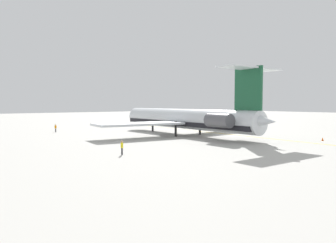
{
  "coord_description": "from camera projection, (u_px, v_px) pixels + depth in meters",
  "views": [
    {
      "loc": [
        -42.08,
        49.99,
        6.18
      ],
      "look_at": [
        5.31,
        12.92,
        2.78
      ],
      "focal_mm": 34.56,
      "sensor_mm": 36.0,
      "label": 1
    }
  ],
  "objects": [
    {
      "name": "ground",
      "position": [
        236.0,
        134.0,
        64.19
      ],
      "size": [
        338.26,
        338.26,
        0.0
      ],
      "primitive_type": "plane",
      "color": "#B7B5AD"
    },
    {
      "name": "ground_crew_near_nose",
      "position": [
        56.0,
        127.0,
        68.85
      ],
      "size": [
        0.32,
        0.34,
        1.72
      ],
      "rotation": [
        0.0,
        0.0,
        2.41
      ],
      "color": "black",
      "rests_on": "ground"
    },
    {
      "name": "taxiway_centreline",
      "position": [
        213.0,
        133.0,
        67.76
      ],
      "size": [
        92.76,
        2.91,
        0.01
      ],
      "primitive_type": "cube",
      "rotation": [
        0.0,
        0.0,
        -0.03
      ],
      "color": "gold",
      "rests_on": "ground"
    },
    {
      "name": "ground_crew_near_tail",
      "position": [
        122.0,
        146.0,
        38.66
      ],
      "size": [
        0.28,
        0.41,
        1.73
      ],
      "rotation": [
        0.0,
        0.0,
        0.4
      ],
      "color": "black",
      "rests_on": "ground"
    },
    {
      "name": "safety_cone_nose",
      "position": [
        323.0,
        139.0,
        53.23
      ],
      "size": [
        0.4,
        0.4,
        0.55
      ],
      "primitive_type": "cone",
      "color": "#EA590F",
      "rests_on": "ground"
    },
    {
      "name": "main_jetliner",
      "position": [
        188.0,
        119.0,
        61.79
      ],
      "size": [
        40.53,
        36.07,
        11.82
      ],
      "rotation": [
        0.0,
        0.0,
        -0.02
      ],
      "color": "silver",
      "rests_on": "ground"
    },
    {
      "name": "ground_crew_portside",
      "position": [
        196.0,
        122.0,
        85.86
      ],
      "size": [
        0.32,
        0.35,
        1.74
      ],
      "rotation": [
        0.0,
        0.0,
        2.4
      ],
      "color": "black",
      "rests_on": "ground"
    }
  ]
}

